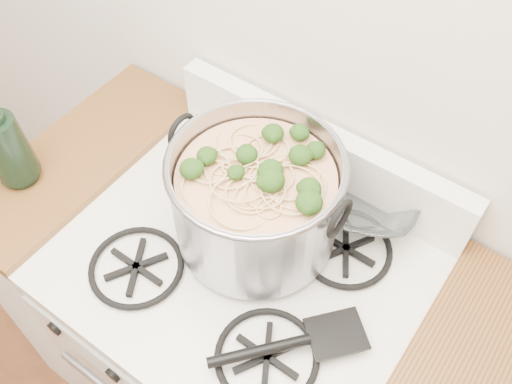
% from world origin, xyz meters
% --- Properties ---
extents(gas_range, '(0.76, 0.66, 0.92)m').
position_xyz_m(gas_range, '(0.00, 1.26, 0.44)').
color(gas_range, white).
rests_on(gas_range, ground).
extents(counter_left, '(0.25, 0.65, 0.92)m').
position_xyz_m(counter_left, '(-0.51, 1.26, 0.46)').
color(counter_left, silver).
rests_on(counter_left, ground).
extents(stock_pot, '(0.39, 0.36, 0.24)m').
position_xyz_m(stock_pot, '(-0.01, 1.33, 1.04)').
color(stock_pot, '#9999A1').
rests_on(stock_pot, gas_range).
extents(spatula, '(0.42, 0.42, 0.02)m').
position_xyz_m(spatula, '(0.26, 1.23, 0.94)').
color(spatula, black).
rests_on(spatula, gas_range).
extents(glass_bowl, '(0.14, 0.14, 0.03)m').
position_xyz_m(glass_bowl, '(0.13, 1.54, 0.94)').
color(glass_bowl, white).
rests_on(glass_bowl, gas_range).
extents(bottle, '(0.11, 0.11, 0.26)m').
position_xyz_m(bottle, '(-0.55, 1.14, 1.05)').
color(bottle, black).
rests_on(bottle, counter_left).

